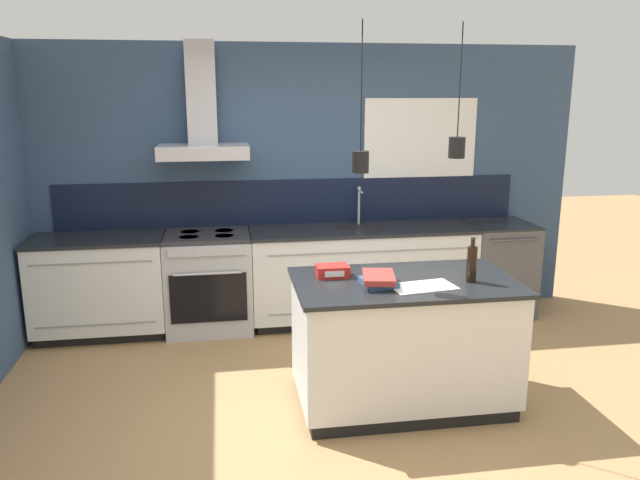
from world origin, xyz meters
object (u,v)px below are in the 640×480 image
object	(u,v)px
dishwasher	(497,268)
red_supply_box	(333,271)
oven_range	(209,282)
book_stack	(379,279)
bottle_on_island	(472,263)

from	to	relation	value
dishwasher	red_supply_box	bearing A→B (deg)	-142.31
oven_range	book_stack	distance (m)	2.14
red_supply_box	book_stack	bearing A→B (deg)	-43.53
dishwasher	bottle_on_island	bearing A→B (deg)	-120.21
dishwasher	book_stack	distance (m)	2.46
book_stack	oven_range	bearing A→B (deg)	123.55
oven_range	bottle_on_island	bearing A→B (deg)	-44.49
book_stack	red_supply_box	size ratio (longest dim) A/B	1.52
dishwasher	red_supply_box	xyz separation A→B (m)	(-1.93, -1.49, 0.49)
book_stack	dishwasher	bearing A→B (deg)	46.32
oven_range	bottle_on_island	size ratio (longest dim) A/B	2.94
dishwasher	bottle_on_island	size ratio (longest dim) A/B	2.94
red_supply_box	bottle_on_island	bearing A→B (deg)	-16.79
dishwasher	red_supply_box	distance (m)	2.49
dishwasher	red_supply_box	world-z (taller)	red_supply_box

